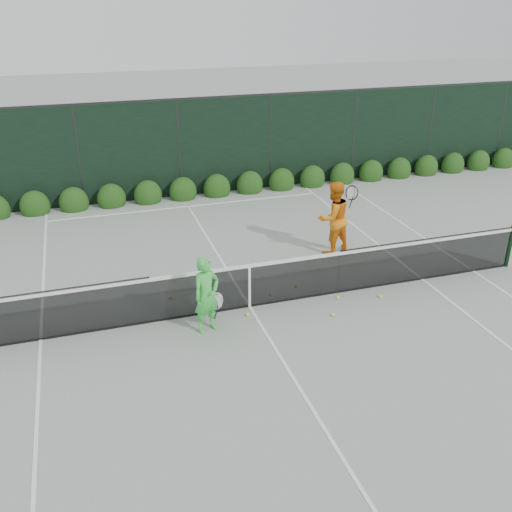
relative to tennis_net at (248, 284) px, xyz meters
name	(u,v)px	position (x,y,z in m)	size (l,w,h in m)	color
ground	(250,307)	(0.02, 0.00, -0.53)	(80.00, 80.00, 0.00)	gray
tennis_net	(248,284)	(0.00, 0.00, 0.00)	(12.90, 0.10, 1.07)	black
player_woman	(207,295)	(-1.00, -0.60, 0.23)	(0.68, 0.56, 1.54)	green
player_man	(333,218)	(2.79, 2.01, 0.39)	(1.03, 0.88, 1.84)	orange
court_lines	(250,307)	(0.02, 0.00, -0.53)	(11.03, 23.83, 0.01)	white
windscreen_fence	(300,306)	(0.02, -2.71, 0.98)	(32.00, 21.07, 3.06)	black
hedge_row	(183,192)	(0.02, 7.15, -0.30)	(31.66, 0.65, 0.94)	#19370F
tennis_balls	(291,300)	(0.92, -0.04, -0.50)	(4.35, 1.77, 0.07)	#EBF636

